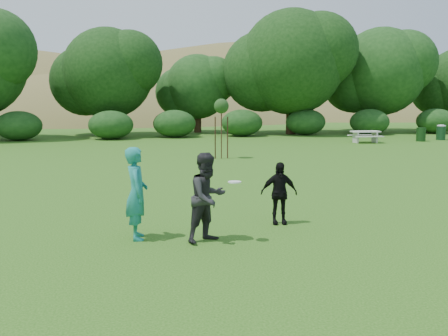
# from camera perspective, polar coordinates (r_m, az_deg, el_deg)

# --- Properties ---
(ground) EXTENTS (120.00, 120.00, 0.00)m
(ground) POSITION_cam_1_polar(r_m,az_deg,el_deg) (10.44, 3.04, -8.32)
(ground) COLOR #19470C
(ground) RESTS_ON ground
(player_teal) EXTENTS (0.50, 0.73, 1.94)m
(player_teal) POSITION_cam_1_polar(r_m,az_deg,el_deg) (10.53, -9.97, -2.87)
(player_teal) COLOR #1C7E78
(player_teal) RESTS_ON ground
(player_grey) EXTENTS (1.13, 1.07, 1.84)m
(player_grey) POSITION_cam_1_polar(r_m,az_deg,el_deg) (10.20, -1.87, -3.38)
(player_grey) COLOR #252527
(player_grey) RESTS_ON ground
(player_black) EXTENTS (0.89, 0.45, 1.46)m
(player_black) POSITION_cam_1_polar(r_m,az_deg,el_deg) (11.70, 6.30, -2.86)
(player_black) COLOR black
(player_black) RESTS_ON ground
(trash_can_near) EXTENTS (0.60, 0.60, 0.90)m
(trash_can_near) POSITION_cam_1_polar(r_m,az_deg,el_deg) (35.52, 21.59, 3.59)
(trash_can_near) COLOR #143413
(trash_can_near) RESTS_ON ground
(frisbee) EXTENTS (0.27, 0.27, 0.03)m
(frisbee) POSITION_cam_1_polar(r_m,az_deg,el_deg) (10.05, 1.22, -1.61)
(frisbee) COLOR white
(frisbee) RESTS_ON ground
(sapling) EXTENTS (0.70, 0.70, 2.85)m
(sapling) POSITION_cam_1_polar(r_m,az_deg,el_deg) (23.72, -0.30, 6.90)
(sapling) COLOR #3F2618
(sapling) RESTS_ON ground
(picnic_table) EXTENTS (1.80, 1.48, 0.76)m
(picnic_table) POSITION_cam_1_polar(r_m,az_deg,el_deg) (33.20, 15.85, 3.69)
(picnic_table) COLOR beige
(picnic_table) RESTS_ON ground
(trash_can_lidded) EXTENTS (0.60, 0.60, 1.05)m
(trash_can_lidded) POSITION_cam_1_polar(r_m,az_deg,el_deg) (37.09, 23.55, 3.80)
(trash_can_lidded) COLOR #14391D
(trash_can_lidded) RESTS_ON ground
(hillside) EXTENTS (150.00, 72.00, 52.00)m
(hillside) POSITION_cam_1_polar(r_m,az_deg,el_deg) (79.61, -9.04, -2.68)
(hillside) COLOR olive
(hillside) RESTS_ON ground
(tree_row) EXTENTS (53.92, 10.38, 9.62)m
(tree_row) POSITION_cam_1_polar(r_m,az_deg,el_deg) (38.86, -2.28, 11.04)
(tree_row) COLOR #3A2616
(tree_row) RESTS_ON ground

